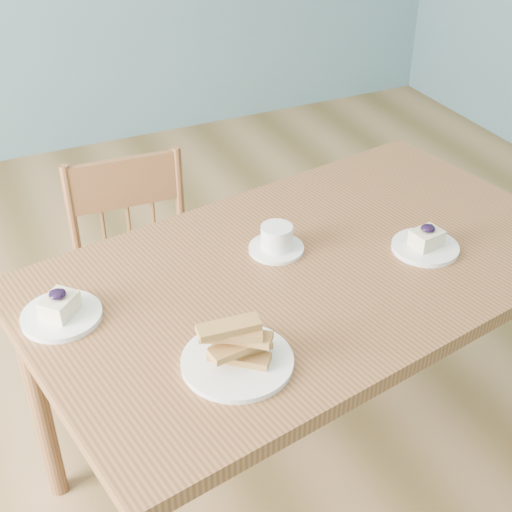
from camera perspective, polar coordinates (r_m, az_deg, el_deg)
room at (r=1.38m, az=-7.49°, el=17.09°), size 5.01×5.01×2.71m
dining_table at (r=1.80m, az=4.31°, el=-2.61°), size 1.51×1.03×0.74m
dining_chair at (r=2.26m, az=-9.05°, el=-2.51°), size 0.39×0.38×0.81m
cheesecake_plate_near at (r=1.85m, az=13.42°, el=0.99°), size 0.17×0.17×0.07m
cheesecake_plate_far at (r=1.63m, az=-15.35°, el=-4.29°), size 0.18×0.18×0.08m
coffee_cup at (r=1.79m, az=1.68°, el=1.28°), size 0.14×0.14×0.07m
biscotti_plate at (r=1.45m, az=-1.52°, el=-7.60°), size 0.23×0.23×0.11m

